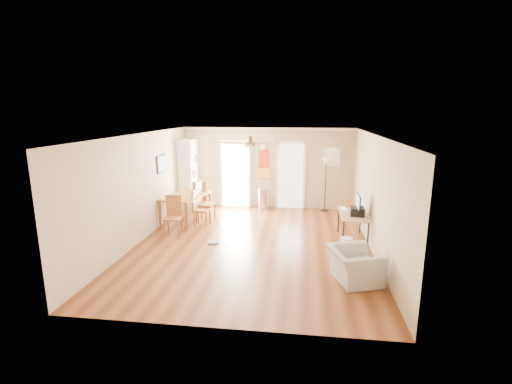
# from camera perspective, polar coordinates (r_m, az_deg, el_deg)

# --- Properties ---
(floor) EXTENTS (7.00, 7.00, 0.00)m
(floor) POSITION_cam_1_polar(r_m,az_deg,el_deg) (8.89, -0.50, -8.10)
(floor) COLOR brown
(floor) RESTS_ON ground
(ceiling) EXTENTS (5.50, 7.00, 0.00)m
(ceiling) POSITION_cam_1_polar(r_m,az_deg,el_deg) (8.33, -0.53, 8.87)
(ceiling) COLOR silver
(ceiling) RESTS_ON floor
(wall_back) EXTENTS (5.50, 0.04, 2.60)m
(wall_back) POSITION_cam_1_polar(r_m,az_deg,el_deg) (11.93, 1.79, 3.73)
(wall_back) COLOR beige
(wall_back) RESTS_ON floor
(wall_front) EXTENTS (5.50, 0.04, 2.60)m
(wall_front) POSITION_cam_1_polar(r_m,az_deg,el_deg) (5.21, -5.85, -8.20)
(wall_front) COLOR beige
(wall_front) RESTS_ON floor
(wall_left) EXTENTS (0.04, 7.00, 2.60)m
(wall_left) POSITION_cam_1_polar(r_m,az_deg,el_deg) (9.29, -17.56, 0.57)
(wall_left) COLOR beige
(wall_left) RESTS_ON floor
(wall_right) EXTENTS (0.04, 7.00, 2.60)m
(wall_right) POSITION_cam_1_polar(r_m,az_deg,el_deg) (8.59, 17.97, -0.41)
(wall_right) COLOR beige
(wall_right) RESTS_ON floor
(crown_molding) EXTENTS (5.50, 7.00, 0.08)m
(crown_molding) POSITION_cam_1_polar(r_m,az_deg,el_deg) (8.33, -0.53, 8.60)
(crown_molding) COLOR white
(crown_molding) RESTS_ON wall_back
(kitchen_doorway) EXTENTS (0.90, 0.10, 2.10)m
(kitchen_doorway) POSITION_cam_1_polar(r_m,az_deg,el_deg) (12.11, -3.19, 2.64)
(kitchen_doorway) COLOR white
(kitchen_doorway) RESTS_ON wall_back
(bathroom_doorway) EXTENTS (0.80, 0.10, 2.10)m
(bathroom_doorway) POSITION_cam_1_polar(r_m,az_deg,el_deg) (11.91, 5.37, 2.44)
(bathroom_doorway) COLOR white
(bathroom_doorway) RESTS_ON wall_back
(wall_decal) EXTENTS (0.46, 0.03, 1.10)m
(wall_decal) POSITION_cam_1_polar(r_m,az_deg,el_deg) (11.89, 1.18, 4.91)
(wall_decal) COLOR red
(wall_decal) RESTS_ON wall_back
(ac_grille) EXTENTS (0.50, 0.04, 0.60)m
(ac_grille) POSITION_cam_1_polar(r_m,az_deg,el_deg) (11.83, 11.76, 5.35)
(ac_grille) COLOR white
(ac_grille) RESTS_ON wall_back
(framed_poster) EXTENTS (0.04, 0.66, 0.48)m
(framed_poster) POSITION_cam_1_polar(r_m,az_deg,el_deg) (10.48, -14.41, 4.30)
(framed_poster) COLOR black
(framed_poster) RESTS_ON wall_left
(ceiling_fan) EXTENTS (1.24, 1.24, 0.20)m
(ceiling_fan) POSITION_cam_1_polar(r_m,az_deg,el_deg) (8.05, -0.83, 7.52)
(ceiling_fan) COLOR #593819
(ceiling_fan) RESTS_ON ceiling
(bookshelf) EXTENTS (0.64, 1.08, 2.24)m
(bookshelf) POSITION_cam_1_polar(r_m,az_deg,el_deg) (12.10, -10.31, 2.78)
(bookshelf) COLOR silver
(bookshelf) RESTS_ON floor
(dining_table) EXTENTS (1.20, 1.70, 0.78)m
(dining_table) POSITION_cam_1_polar(r_m,az_deg,el_deg) (10.73, -10.78, -2.49)
(dining_table) COLOR olive
(dining_table) RESTS_ON floor
(dining_chair_right_a) EXTENTS (0.52, 0.52, 1.14)m
(dining_chair_right_a) POSITION_cam_1_polar(r_m,az_deg,el_deg) (10.60, -7.86, -1.55)
(dining_chair_right_a) COLOR olive
(dining_chair_right_a) RESTS_ON floor
(dining_chair_right_b) EXTENTS (0.44, 0.44, 1.00)m
(dining_chair_right_b) POSITION_cam_1_polar(r_m,az_deg,el_deg) (10.25, -8.41, -2.47)
(dining_chair_right_b) COLOR #AB6E37
(dining_chair_right_b) RESTS_ON floor
(dining_chair_near) EXTENTS (0.45, 0.45, 1.00)m
(dining_chair_near) POSITION_cam_1_polar(r_m,az_deg,el_deg) (9.63, -12.82, -3.65)
(dining_chair_near) COLOR #AB6637
(dining_chair_near) RESTS_ON floor
(dining_chair_far) EXTENTS (0.50, 0.50, 1.04)m
(dining_chair_far) POSITION_cam_1_polar(r_m,az_deg,el_deg) (11.35, -8.59, -0.88)
(dining_chair_far) COLOR #A97036
(dining_chair_far) RESTS_ON floor
(trash_can) EXTENTS (0.34, 0.34, 0.69)m
(trash_can) POSITION_cam_1_polar(r_m,az_deg,el_deg) (11.81, 1.12, -1.08)
(trash_can) COLOR #BABABC
(trash_can) RESTS_ON floor
(torchiere_lamp) EXTENTS (0.36, 0.36, 1.69)m
(torchiere_lamp) POSITION_cam_1_polar(r_m,az_deg,el_deg) (11.73, 10.73, 1.09)
(torchiere_lamp) COLOR black
(torchiere_lamp) RESTS_ON floor
(computer_desk) EXTENTS (0.64, 1.27, 0.68)m
(computer_desk) POSITION_cam_1_polar(r_m,az_deg,el_deg) (9.33, 14.71, -5.30)
(computer_desk) COLOR tan
(computer_desk) RESTS_ON floor
(imac) EXTENTS (0.19, 0.55, 0.51)m
(imac) POSITION_cam_1_polar(r_m,az_deg,el_deg) (9.05, 15.58, -1.97)
(imac) COLOR black
(imac) RESTS_ON computer_desk
(keyboard) EXTENTS (0.14, 0.38, 0.01)m
(keyboard) POSITION_cam_1_polar(r_m,az_deg,el_deg) (9.61, 13.44, -2.53)
(keyboard) COLOR white
(keyboard) RESTS_ON computer_desk
(printer) EXTENTS (0.34, 0.39, 0.20)m
(printer) POSITION_cam_1_polar(r_m,az_deg,el_deg) (9.11, 15.38, -2.90)
(printer) COLOR black
(printer) RESTS_ON computer_desk
(orange_bottle) EXTENTS (0.09, 0.09, 0.24)m
(orange_bottle) POSITION_cam_1_polar(r_m,az_deg,el_deg) (9.76, 13.96, -1.64)
(orange_bottle) COLOR #E55114
(orange_bottle) RESTS_ON computer_desk
(wastebasket_a) EXTENTS (0.26, 0.26, 0.27)m
(wastebasket_a) POSITION_cam_1_polar(r_m,az_deg,el_deg) (8.26, 12.59, -9.08)
(wastebasket_a) COLOR silver
(wastebasket_a) RESTS_ON floor
(wastebasket_b) EXTENTS (0.32, 0.32, 0.31)m
(wastebasket_b) POSITION_cam_1_polar(r_m,az_deg,el_deg) (8.71, 13.82, -7.85)
(wastebasket_b) COLOR white
(wastebasket_b) RESTS_ON floor
(floor_cloth) EXTENTS (0.28, 0.24, 0.04)m
(floor_cloth) POSITION_cam_1_polar(r_m,az_deg,el_deg) (9.01, -6.64, -7.77)
(floor_cloth) COLOR gray
(floor_cloth) RESTS_ON floor
(armchair) EXTENTS (1.06, 1.14, 0.62)m
(armchair) POSITION_cam_1_polar(r_m,az_deg,el_deg) (7.23, 15.05, -10.95)
(armchair) COLOR #A8A8A2
(armchair) RESTS_ON floor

